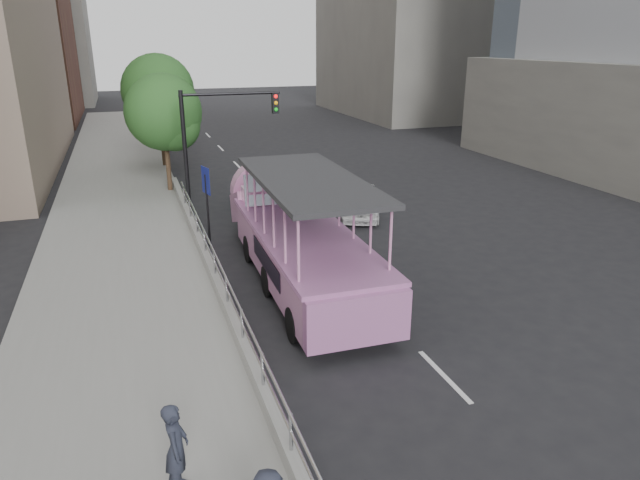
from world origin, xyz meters
TOP-DOWN VIEW (x-y plane):
  - ground at (0.00, 0.00)m, footprint 160.00×160.00m
  - sidewalk at (-5.75, 10.00)m, footprint 5.50×80.00m
  - kerb_wall at (-3.12, 2.00)m, footprint 0.24×30.00m
  - guardrail at (-3.12, 2.00)m, footprint 0.07×22.00m
  - duck_boat at (-0.49, 4.59)m, footprint 2.82×10.62m
  - car at (3.98, 9.96)m, footprint 3.01×4.16m
  - pedestrian_near at (-4.95, -3.89)m, footprint 0.49×0.64m
  - parking_sign at (-2.68, 8.22)m, footprint 0.19×0.64m
  - traffic_signal at (-1.70, 12.50)m, footprint 4.20×0.32m
  - street_tree_near at (-3.30, 15.93)m, footprint 3.52×3.52m
  - street_tree_far at (-3.10, 21.93)m, footprint 3.97×3.97m
  - midrise_stone_b at (-16.00, 64.00)m, footprint 16.00×14.00m

SIDE VIEW (x-z plane):
  - ground at x=0.00m, z-range 0.00..0.00m
  - sidewalk at x=-5.75m, z-range 0.00..0.30m
  - kerb_wall at x=-3.12m, z-range 0.30..0.66m
  - car at x=3.98m, z-range 0.00..1.32m
  - pedestrian_near at x=-4.95m, z-range 0.30..1.87m
  - guardrail at x=-3.12m, z-range 0.79..1.50m
  - duck_boat at x=-0.49m, z-range -0.45..3.06m
  - parking_sign at x=-2.68m, z-range 0.36..3.29m
  - traffic_signal at x=-1.70m, z-range 0.90..6.10m
  - street_tree_near at x=-3.30m, z-range 0.96..6.68m
  - street_tree_far at x=-3.10m, z-range 1.08..7.53m
  - midrise_stone_b at x=-16.00m, z-range 0.00..20.00m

